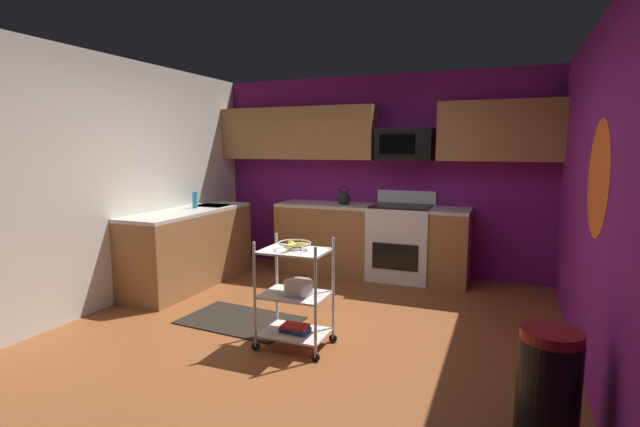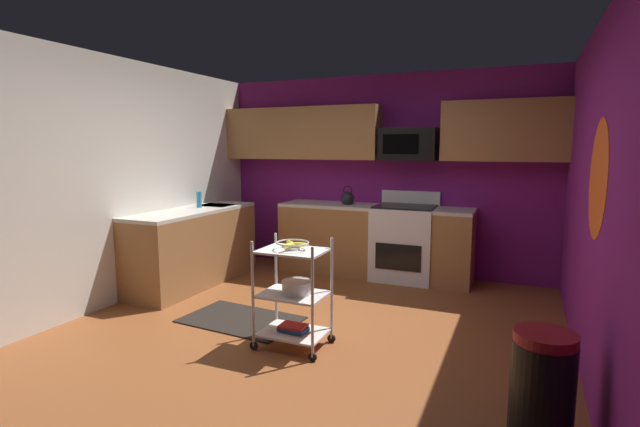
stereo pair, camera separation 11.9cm
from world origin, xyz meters
TOP-DOWN VIEW (x-y plane):
  - floor at (0.00, 0.00)m, footprint 4.40×4.80m
  - wall_back at (0.00, 2.43)m, footprint 4.52×0.06m
  - wall_left at (-2.23, 0.00)m, footprint 0.06×4.80m
  - wall_right at (2.23, 0.00)m, footprint 0.06×4.80m
  - wall_flower_decal at (2.20, -0.05)m, footprint 0.00×0.82m
  - counter_run at (-0.82, 1.57)m, footprint 3.44×2.46m
  - oven_range at (0.41, 2.10)m, footprint 0.76×0.65m
  - upper_cabinets at (-0.09, 2.23)m, footprint 4.40×0.33m
  - microwave at (0.41, 2.21)m, footprint 0.70×0.39m
  - rolling_cart at (0.04, -0.30)m, footprint 0.60×0.42m
  - fruit_bowl at (0.04, -0.30)m, footprint 0.27×0.27m
  - mixing_bowl_large at (0.07, -0.30)m, footprint 0.25×0.25m
  - book_stack at (0.04, -0.30)m, footprint 0.25×0.16m
  - kettle at (-0.36, 2.10)m, footprint 0.21×0.18m
  - dish_soap_bottle at (-1.94, 1.06)m, footprint 0.06×0.06m
  - trash_can at (1.90, -0.93)m, footprint 0.34×0.42m
  - floor_rug at (-0.70, 0.04)m, footprint 1.15×0.78m

SIDE VIEW (x-z plane):
  - floor at x=0.00m, z-range -0.04..0.00m
  - floor_rug at x=-0.70m, z-range 0.00..0.01m
  - book_stack at x=0.04m, z-range 0.13..0.19m
  - trash_can at x=1.90m, z-range 0.00..0.66m
  - rolling_cart at x=0.04m, z-range 0.00..0.91m
  - counter_run at x=-0.82m, z-range 0.00..0.92m
  - oven_range at x=0.41m, z-range -0.07..1.03m
  - mixing_bowl_large at x=0.07m, z-range 0.46..0.58m
  - fruit_bowl at x=0.04m, z-range 0.84..0.91m
  - kettle at x=-0.36m, z-range 0.86..1.13m
  - dish_soap_bottle at x=-1.94m, z-range 0.92..1.12m
  - wall_back at x=0.00m, z-range 0.00..2.60m
  - wall_left at x=-2.23m, z-range 0.00..2.60m
  - wall_right at x=2.23m, z-range 0.00..2.60m
  - wall_flower_decal at x=2.20m, z-range 1.04..1.86m
  - microwave at x=0.41m, z-range 1.50..1.90m
  - upper_cabinets at x=-0.09m, z-range 1.50..2.20m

